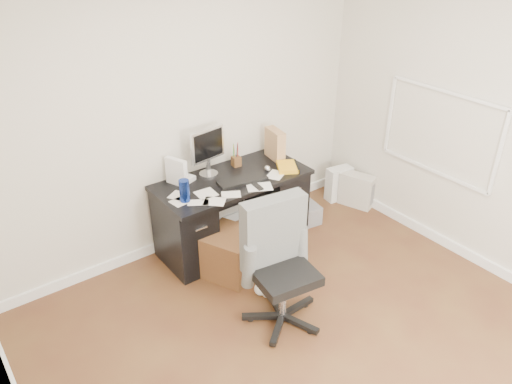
% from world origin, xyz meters
% --- Properties ---
extents(ground, '(4.00, 4.00, 0.00)m').
position_xyz_m(ground, '(0.00, 0.00, 0.00)').
color(ground, '#4A2518').
rests_on(ground, ground).
extents(room_shell, '(4.02, 4.02, 2.71)m').
position_xyz_m(room_shell, '(0.03, 0.03, 1.66)').
color(room_shell, beige).
rests_on(room_shell, ground).
extents(desk, '(1.50, 0.70, 0.75)m').
position_xyz_m(desk, '(0.30, 1.65, 0.40)').
color(desk, black).
rests_on(desk, ground).
extents(loose_papers, '(1.10, 0.60, 0.00)m').
position_xyz_m(loose_papers, '(0.10, 1.60, 0.75)').
color(loose_papers, silver).
rests_on(loose_papers, desk).
extents(lcd_monitor, '(0.41, 0.27, 0.48)m').
position_xyz_m(lcd_monitor, '(0.15, 1.84, 0.99)').
color(lcd_monitor, silver).
rests_on(lcd_monitor, desk).
extents(keyboard, '(0.49, 0.24, 0.03)m').
position_xyz_m(keyboard, '(0.33, 1.53, 0.76)').
color(keyboard, black).
rests_on(keyboard, desk).
extents(computer_mouse, '(0.08, 0.08, 0.06)m').
position_xyz_m(computer_mouse, '(0.66, 1.56, 0.78)').
color(computer_mouse, silver).
rests_on(computer_mouse, desk).
extents(travel_mug, '(0.11, 0.11, 0.21)m').
position_xyz_m(travel_mug, '(-0.28, 1.54, 0.85)').
color(travel_mug, navy).
rests_on(travel_mug, desk).
extents(white_binder, '(0.18, 0.25, 0.26)m').
position_xyz_m(white_binder, '(-0.18, 1.85, 0.88)').
color(white_binder, silver).
rests_on(white_binder, desk).
extents(magazine_file, '(0.17, 0.29, 0.31)m').
position_xyz_m(magazine_file, '(0.90, 1.75, 0.91)').
color(magazine_file, '#A17E4D').
rests_on(magazine_file, desk).
extents(pen_cup, '(0.11, 0.11, 0.24)m').
position_xyz_m(pen_cup, '(0.48, 1.84, 0.87)').
color(pen_cup, '#573719').
rests_on(pen_cup, desk).
extents(yellow_book, '(0.29, 0.31, 0.04)m').
position_xyz_m(yellow_book, '(0.85, 1.48, 0.77)').
color(yellow_book, gold).
rests_on(yellow_book, desk).
extents(paper_remote, '(0.29, 0.27, 0.02)m').
position_xyz_m(paper_remote, '(0.40, 1.35, 0.76)').
color(paper_remote, silver).
rests_on(paper_remote, desk).
extents(office_chair, '(0.69, 0.69, 1.08)m').
position_xyz_m(office_chair, '(-0.01, 0.49, 0.54)').
color(office_chair, '#4F514F').
rests_on(office_chair, ground).
extents(pc_tower, '(0.29, 0.42, 0.39)m').
position_xyz_m(pc_tower, '(1.86, 1.43, 0.19)').
color(pc_tower, beige).
rests_on(pc_tower, ground).
extents(shopping_bag, '(0.32, 0.25, 0.40)m').
position_xyz_m(shopping_bag, '(1.80, 1.66, 0.20)').
color(shopping_bag, silver).
rests_on(shopping_bag, ground).
extents(wicker_basket, '(0.57, 0.57, 0.43)m').
position_xyz_m(wicker_basket, '(-0.00, 1.26, 0.22)').
color(wicker_basket, '#512F18').
rests_on(wicker_basket, ground).
extents(desk_printer, '(0.40, 0.34, 0.21)m').
position_xyz_m(desk_printer, '(1.11, 1.52, 0.10)').
color(desk_printer, slate).
rests_on(desk_printer, ground).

